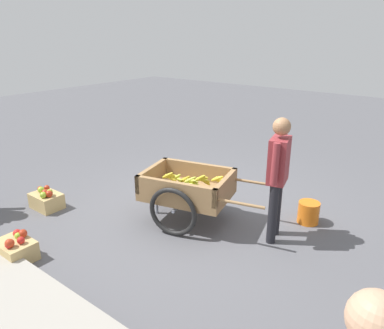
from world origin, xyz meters
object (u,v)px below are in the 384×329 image
at_px(apple_crate, 46,200).
at_px(mixed_fruit_crate, 16,249).
at_px(vendor_person, 278,170).
at_px(fruit_cart, 188,190).
at_px(plastic_bucket, 308,212).

bearing_deg(apple_crate, mixed_fruit_crate, 133.54).
bearing_deg(vendor_person, apple_crate, 22.87).
xyz_separation_m(vendor_person, apple_crate, (2.93, 1.24, -0.76)).
xyz_separation_m(fruit_cart, plastic_bucket, (-1.30, -0.92, -0.29)).
relative_size(vendor_person, mixed_fruit_crate, 3.43).
bearing_deg(vendor_person, fruit_cart, 14.18).
distance_m(apple_crate, mixed_fruit_crate, 1.26).
xyz_separation_m(fruit_cart, mixed_fruit_crate, (0.96, 1.87, -0.31)).
xyz_separation_m(plastic_bucket, mixed_fruit_crate, (2.26, 2.80, -0.02)).
bearing_deg(plastic_bucket, fruit_cart, 35.25).
xyz_separation_m(fruit_cart, apple_crate, (1.83, 0.96, -0.31)).
distance_m(vendor_person, apple_crate, 3.27).
height_order(vendor_person, plastic_bucket, vendor_person).
xyz_separation_m(apple_crate, mixed_fruit_crate, (-0.87, 0.92, -0.00)).
bearing_deg(fruit_cart, mixed_fruit_crate, 62.92).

